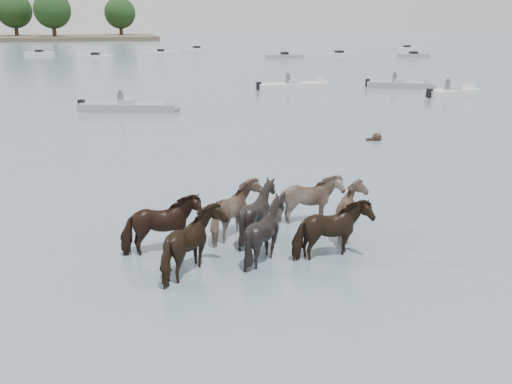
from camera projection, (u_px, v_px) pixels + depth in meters
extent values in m
plane|color=slate|center=(241.00, 289.00, 11.62)|extent=(400.00, 400.00, 0.00)
imported|color=black|center=(162.00, 228.00, 13.21)|extent=(2.01, 1.16, 1.60)
imported|color=gray|center=(239.00, 214.00, 14.19)|extent=(1.70, 1.86, 1.58)
imported|color=black|center=(258.00, 215.00, 14.03)|extent=(1.63, 1.49, 1.62)
imported|color=gray|center=(308.00, 202.00, 15.17)|extent=(1.85, 0.88, 1.55)
imported|color=black|center=(196.00, 247.00, 12.10)|extent=(1.71, 1.88, 1.61)
imported|color=black|center=(266.00, 233.00, 12.89)|extent=(1.55, 1.40, 1.58)
imported|color=black|center=(332.00, 233.00, 12.93)|extent=(1.96, 1.11, 1.56)
imported|color=#8A755D|center=(354.00, 214.00, 14.23)|extent=(1.32, 1.53, 1.52)
sphere|color=black|center=(377.00, 138.00, 25.74)|extent=(0.44, 0.44, 0.44)
cube|color=black|center=(372.00, 140.00, 25.71)|extent=(0.50, 0.22, 0.18)
cube|color=gray|center=(128.00, 108.00, 33.87)|extent=(5.95, 3.32, 0.55)
cone|color=gray|center=(175.00, 108.00, 33.67)|extent=(1.36, 1.80, 1.60)
cube|color=#99ADB7|center=(128.00, 102.00, 33.76)|extent=(1.11, 1.31, 0.35)
cube|color=black|center=(82.00, 105.00, 34.01)|extent=(0.44, 0.44, 0.60)
cylinder|color=#595966|center=(121.00, 99.00, 33.61)|extent=(0.36, 0.36, 0.70)
sphere|color=#595966|center=(120.00, 91.00, 33.47)|extent=(0.24, 0.24, 0.24)
cube|color=silver|center=(293.00, 87.00, 44.23)|extent=(5.66, 1.76, 0.55)
cone|color=silver|center=(326.00, 86.00, 44.96)|extent=(0.94, 1.62, 1.60)
cube|color=#99ADB7|center=(293.00, 82.00, 44.12)|extent=(0.83, 1.14, 0.35)
cube|color=black|center=(259.00, 86.00, 43.45)|extent=(0.36, 0.36, 0.60)
cylinder|color=#595966|center=(288.00, 80.00, 43.97)|extent=(0.36, 0.36, 0.70)
sphere|color=#595966|center=(288.00, 74.00, 43.84)|extent=(0.24, 0.24, 0.24)
cube|color=silver|center=(452.00, 93.00, 40.33)|extent=(4.60, 2.59, 0.55)
cone|color=silver|center=(473.00, 91.00, 41.30)|extent=(1.25, 1.77, 1.60)
cube|color=#99ADB7|center=(452.00, 88.00, 40.22)|extent=(1.04, 1.28, 0.35)
cube|color=black|center=(430.00, 93.00, 39.31)|extent=(0.42, 0.42, 0.60)
cylinder|color=#595966|center=(448.00, 86.00, 40.07)|extent=(0.36, 0.36, 0.70)
sphere|color=#595966|center=(448.00, 79.00, 39.93)|extent=(0.24, 0.24, 0.24)
cube|color=gray|center=(399.00, 85.00, 45.09)|extent=(5.14, 3.75, 0.55)
cone|color=gray|center=(431.00, 86.00, 44.52)|extent=(1.55, 1.84, 1.60)
cube|color=#99ADB7|center=(399.00, 81.00, 44.99)|extent=(1.23, 1.36, 0.35)
cube|color=black|center=(368.00, 83.00, 45.62)|extent=(0.47, 0.47, 0.60)
cylinder|color=#595966|center=(395.00, 79.00, 44.83)|extent=(0.36, 0.36, 0.70)
sphere|color=#595966|center=(395.00, 73.00, 44.70)|extent=(0.24, 0.24, 0.24)
cube|color=silver|center=(39.00, 54.00, 84.48)|extent=(4.27, 2.48, 0.60)
cube|color=black|center=(39.00, 51.00, 84.37)|extent=(1.22, 1.22, 0.50)
cube|color=silver|center=(96.00, 57.00, 77.50)|extent=(4.90, 2.72, 0.60)
cube|color=black|center=(95.00, 54.00, 77.39)|extent=(1.24, 1.24, 0.50)
cube|color=silver|center=(161.00, 53.00, 85.99)|extent=(5.82, 2.59, 0.60)
cube|color=black|center=(161.00, 51.00, 85.88)|extent=(1.18, 1.18, 0.50)
cube|color=silver|center=(197.00, 50.00, 95.54)|extent=(4.82, 2.99, 0.60)
cube|color=black|center=(197.00, 47.00, 95.42)|extent=(1.28, 1.28, 0.50)
cube|color=gray|center=(284.00, 57.00, 78.62)|extent=(5.32, 1.86, 0.60)
cube|color=black|center=(285.00, 54.00, 78.51)|extent=(1.07, 1.07, 0.50)
cube|color=silver|center=(339.00, 55.00, 82.34)|extent=(5.02, 2.59, 0.60)
cube|color=black|center=(339.00, 52.00, 82.23)|extent=(1.21, 1.21, 0.50)
cube|color=gray|center=(413.00, 56.00, 80.14)|extent=(4.42, 1.72, 0.60)
cube|color=black|center=(413.00, 53.00, 80.03)|extent=(1.05, 1.05, 0.50)
cube|color=silver|center=(407.00, 49.00, 98.14)|extent=(5.51, 2.97, 0.60)
cube|color=black|center=(407.00, 47.00, 98.03)|extent=(1.25, 1.25, 0.50)
cylinder|color=#382619|center=(17.00, 32.00, 146.42)|extent=(1.00, 1.00, 4.07)
sphere|color=black|center=(14.00, 10.00, 144.84)|extent=(9.04, 9.04, 9.04)
cylinder|color=#382619|center=(54.00, 32.00, 140.49)|extent=(1.00, 1.00, 4.08)
sphere|color=black|center=(52.00, 10.00, 138.91)|extent=(9.06, 9.06, 9.06)
cylinder|color=#382619|center=(121.00, 32.00, 153.20)|extent=(1.00, 1.00, 3.74)
sphere|color=black|center=(120.00, 13.00, 151.75)|extent=(8.30, 8.30, 8.30)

